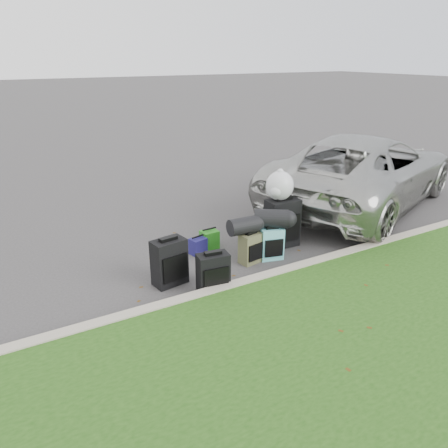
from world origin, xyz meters
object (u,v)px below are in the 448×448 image
suitcase_large_black_right (282,223)px  tote_navy (198,246)px  suitcase_olive (251,248)px  suv (363,170)px  tote_green (209,240)px  suitcase_large_black_left (169,262)px  suitcase_small_black (213,272)px  suitcase_teal (271,244)px

suitcase_large_black_right → tote_navy: (-1.45, 0.42, -0.29)m
suitcase_olive → suitcase_large_black_right: size_ratio=0.59×
suv → tote_green: size_ratio=17.36×
suitcase_olive → suitcase_large_black_right: bearing=9.4°
suitcase_large_black_left → suitcase_large_black_right: suitcase_large_black_right is taller
suitcase_large_black_right → tote_green: (-1.18, 0.53, -0.27)m
suv → suitcase_olive: size_ratio=11.28×
suitcase_small_black → suitcase_large_black_left: bearing=141.9°
suitcase_large_black_left → suitcase_large_black_right: (2.29, 0.30, 0.08)m
suitcase_olive → suitcase_large_black_right: (0.85, 0.30, 0.18)m
suitcase_small_black → suitcase_teal: 1.41m
suitcase_olive → suitcase_teal: (0.37, -0.05, 0.02)m
suitcase_large_black_left → suitcase_olive: size_ratio=1.39×
suitcase_teal → suitcase_large_black_right: (0.48, 0.35, 0.16)m
suitcase_teal → tote_navy: size_ratio=1.91×
suitcase_large_black_left → suitcase_teal: suitcase_large_black_left is taller
suitcase_small_black → suitcase_teal: suitcase_small_black is taller
suitcase_small_black → tote_green: size_ratio=1.72×
tote_navy → suitcase_large_black_right: bearing=-28.2°
suitcase_large_black_left → tote_navy: suitcase_large_black_left is taller
suitcase_large_black_right → tote_navy: suitcase_large_black_right is taller
suv → suitcase_olive: suv is taller
suitcase_large_black_left → suitcase_teal: (1.81, -0.05, -0.08)m
suitcase_teal → tote_green: size_ratio=1.65×
suitcase_large_black_right → tote_green: size_ratio=2.61×
suitcase_small_black → tote_navy: size_ratio=2.00×
suitcase_olive → suitcase_large_black_right: suitcase_large_black_right is taller
suv → tote_green: suv is taller
suitcase_large_black_left → tote_green: suitcase_large_black_left is taller
suitcase_teal → suitcase_large_black_right: bearing=51.4°
suitcase_small_black → tote_navy: suitcase_small_black is taller
suitcase_teal → tote_green: (-0.70, 0.88, -0.11)m
suv → tote_green: 4.22m
suitcase_large_black_right → tote_green: bearing=158.7°
suitcase_large_black_right → suitcase_olive: bearing=-157.8°
suitcase_large_black_left → suitcase_teal: size_ratio=1.30×
suv → tote_navy: (-4.42, -0.56, -0.65)m
suitcase_large_black_left → suitcase_olive: 1.44m
suitcase_teal → tote_navy: 1.26m
tote_green → tote_navy: 0.30m
suitcase_olive → tote_navy: suitcase_olive is taller
suitcase_teal → suitcase_large_black_right: size_ratio=0.63×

